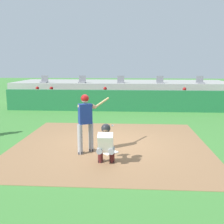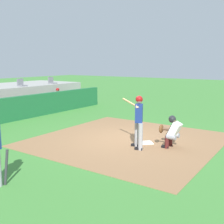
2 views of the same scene
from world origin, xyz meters
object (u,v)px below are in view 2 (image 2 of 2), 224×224
Objects in this scene: home_plate at (146,143)px; stadium_seat_4 at (52,82)px; stadium_seat_3 at (22,84)px; catcher_crouched at (171,131)px; batter_at_plate at (138,118)px; dugout_player_3 at (59,98)px.

home_plate is 11.53m from stadium_seat_4.
stadium_seat_3 is at bearing 180.00° from stadium_seat_4.
batter_at_plate is at bearing 126.54° from catcher_crouched.
stadium_seat_4 is (5.88, 10.21, 0.50)m from batter_at_plate.
home_plate is 10.61m from stadium_seat_3.
batter_at_plate reaches higher than home_plate.
batter_at_plate is at bearing -177.00° from home_plate.
batter_at_plate is 10.74m from stadium_seat_3.
stadium_seat_3 is 1.00× the size of stadium_seat_4.
catcher_crouched is (0.67, -0.91, -0.43)m from batter_at_plate.
batter_at_plate is (-0.68, -0.04, 1.01)m from home_plate.
catcher_crouched is 3.73× the size of stadium_seat_3.
stadium_seat_3 is (2.60, 10.18, 1.51)m from home_plate.
home_plate is 1.22m from batter_at_plate.
catcher_crouched is 9.87m from dugout_player_3.
stadium_seat_4 is at bearing 64.91° from catcher_crouched.
home_plate is 0.25× the size of catcher_crouched.
batter_at_plate reaches higher than catcher_crouched.
batter_at_plate is 3.76× the size of stadium_seat_4.
home_plate is at bearing -117.06° from stadium_seat_4.
catcher_crouched is (-0.01, -0.94, 0.58)m from home_plate.
batter_at_plate is 1.01× the size of catcher_crouched.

